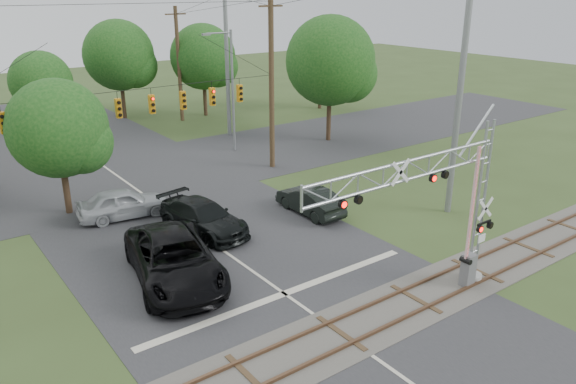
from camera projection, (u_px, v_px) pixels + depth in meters
ground at (380, 362)px, 18.86m from camera, size 160.00×160.00×0.00m
road_main at (228, 254)px, 26.41m from camera, size 14.00×90.00×0.02m
road_cross at (120, 178)px, 36.99m from camera, size 90.00×12.00×0.02m
railroad_track at (341, 333)px, 20.36m from camera, size 90.00×3.20×0.17m
crossing_gantry at (437, 202)px, 21.00m from camera, size 9.80×0.90×7.01m
traffic_signal_span at (149, 100)px, 32.49m from camera, size 19.34×0.36×11.50m
pickup_black at (174, 260)px, 23.75m from camera, size 4.78×7.72×1.99m
car_dark at (203, 217)px, 28.58m from camera, size 3.17×5.88×1.62m
sedan_silver at (123, 203)px, 30.40m from camera, size 5.05×2.57×1.65m
suv_dark at (310, 201)px, 30.99m from camera, size 1.58×4.51×1.49m
streetlight at (230, 85)px, 41.41m from camera, size 2.39×0.25×8.97m
utility_poles at (174, 86)px, 35.64m from camera, size 25.33×29.83×13.53m
treeline at (64, 74)px, 42.36m from camera, size 57.23×27.19×9.91m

